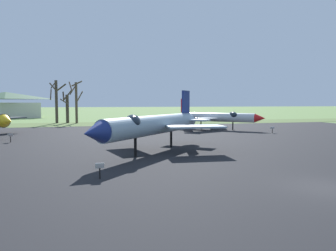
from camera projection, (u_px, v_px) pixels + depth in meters
name	position (u px, v px, depth m)	size (l,w,h in m)	color
ground_plane	(327.00, 189.00, 15.54)	(600.00, 600.00, 0.00)	#607F42
asphalt_apron	(203.00, 145.00, 31.74)	(75.65, 56.05, 0.05)	black
grass_verge_strip	(142.00, 123.00, 64.53)	(135.65, 12.00, 0.06)	#536835
jet_fighter_front_left	(153.00, 125.00, 26.57)	(12.97, 14.05, 5.45)	#8EA3B2
info_placard_front_left	(100.00, 169.00, 17.34)	(0.49, 0.19, 0.94)	black
jet_fighter_front_right	(218.00, 117.00, 49.24)	(12.11, 11.95, 4.88)	silver
info_placard_front_right	(272.00, 129.00, 43.63)	(0.61, 0.26, 0.93)	black
info_placard_rear_left	(10.00, 137.00, 33.41)	(0.53, 0.33, 0.96)	black
bare_tree_far_left	(56.00, 99.00, 64.63)	(3.37, 3.37, 8.76)	#42382D
bare_tree_left_of_center	(67.00, 107.00, 65.20)	(2.41, 2.45, 6.89)	#42382D
bare_tree_center	(76.00, 100.00, 64.12)	(2.85, 2.83, 8.74)	brown
visitor_building	(6.00, 105.00, 88.07)	(19.98, 14.36, 7.18)	beige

